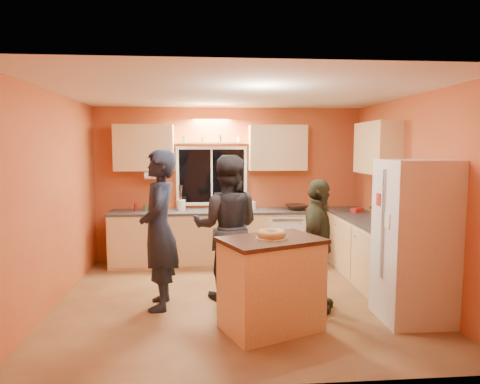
{
  "coord_description": "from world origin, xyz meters",
  "views": [
    {
      "loc": [
        -0.43,
        -5.27,
        1.94
      ],
      "look_at": [
        0.05,
        0.4,
        1.34
      ],
      "focal_mm": 32.0,
      "sensor_mm": 36.0,
      "label": 1
    }
  ],
  "objects": [
    {
      "name": "right_counter",
      "position": [
        1.95,
        0.5,
        0.45
      ],
      "size": [
        0.62,
        1.84,
        0.9
      ],
      "color": "tan",
      "rests_on": "ground"
    },
    {
      "name": "potted_plant",
      "position": [
        1.99,
        0.48,
        1.05
      ],
      "size": [
        0.3,
        0.27,
        0.29
      ],
      "primitive_type": "imported",
      "rotation": [
        0.0,
        0.0,
        0.18
      ],
      "color": "gray",
      "rests_on": "right_counter"
    },
    {
      "name": "red_box",
      "position": [
        2.0,
        1.3,
        0.94
      ],
      "size": [
        0.19,
        0.17,
        0.07
      ],
      "primitive_type": "cube",
      "rotation": [
        0.0,
        0.0,
        0.39
      ],
      "color": "#A31E19",
      "rests_on": "right_counter"
    },
    {
      "name": "mixing_bowl",
      "position": [
        1.1,
        1.66,
        0.94
      ],
      "size": [
        0.44,
        0.44,
        0.09
      ],
      "primitive_type": "imported",
      "rotation": [
        0.0,
        0.0,
        0.27
      ],
      "color": "black",
      "rests_on": "back_counter"
    },
    {
      "name": "utensil_crock",
      "position": [
        -0.81,
        1.77,
        0.99
      ],
      "size": [
        0.14,
        0.14,
        0.17
      ],
      "primitive_type": "cylinder",
      "color": "#EBE3C5",
      "rests_on": "back_counter"
    },
    {
      "name": "person_center",
      "position": [
        -0.14,
        0.1,
        0.92
      ],
      "size": [
        0.98,
        0.82,
        1.84
      ],
      "primitive_type": "imported",
      "rotation": [
        0.0,
        0.0,
        3.0
      ],
      "color": "black",
      "rests_on": "ground"
    },
    {
      "name": "refrigerator",
      "position": [
        1.89,
        -0.8,
        0.9
      ],
      "size": [
        0.72,
        0.7,
        1.8
      ],
      "primitive_type": "cube",
      "color": "silver",
      "rests_on": "ground"
    },
    {
      "name": "island",
      "position": [
        0.27,
        -0.92,
        0.5
      ],
      "size": [
        1.21,
        1.03,
        0.99
      ],
      "rotation": [
        0.0,
        0.0,
        0.39
      ],
      "color": "tan",
      "rests_on": "ground"
    },
    {
      "name": "person_right",
      "position": [
        0.9,
        -0.4,
        0.78
      ],
      "size": [
        0.72,
        0.99,
        1.57
      ],
      "primitive_type": "imported",
      "rotation": [
        0.0,
        0.0,
        1.15
      ],
      "color": "#2C3220",
      "rests_on": "ground"
    },
    {
      "name": "ground",
      "position": [
        0.0,
        0.0,
        0.0
      ],
      "size": [
        4.5,
        4.5,
        0.0
      ],
      "primitive_type": "plane",
      "color": "brown",
      "rests_on": "ground"
    },
    {
      "name": "bundt_pastry",
      "position": [
        0.27,
        -0.92,
        1.03
      ],
      "size": [
        0.31,
        0.31,
        0.09
      ],
      "primitive_type": "torus",
      "color": "#AF7F48",
      "rests_on": "island"
    },
    {
      "name": "room_shell",
      "position": [
        0.12,
        0.41,
        1.62
      ],
      "size": [
        4.54,
        4.04,
        2.61
      ],
      "color": "#B8612F",
      "rests_on": "ground"
    },
    {
      "name": "back_counter",
      "position": [
        0.01,
        1.7,
        0.45
      ],
      "size": [
        4.23,
        0.62,
        0.9
      ],
      "color": "tan",
      "rests_on": "ground"
    },
    {
      "name": "person_left",
      "position": [
        -0.97,
        -0.17,
        0.95
      ],
      "size": [
        0.49,
        0.71,
        1.91
      ],
      "primitive_type": "imported",
      "rotation": [
        0.0,
        0.0,
        -1.53
      ],
      "color": "black",
      "rests_on": "ground"
    }
  ]
}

